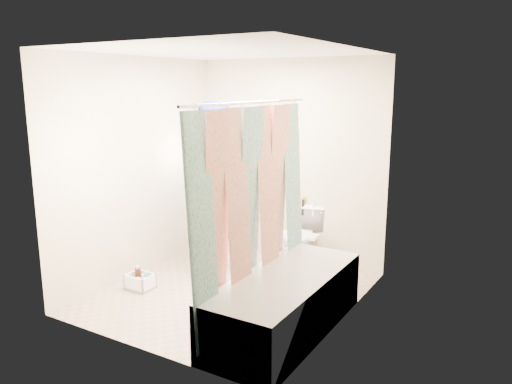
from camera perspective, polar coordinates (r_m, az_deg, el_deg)
The scene contains 14 objects.
floor at distance 5.24m, azimuth -2.93°, elevation -11.43°, with size 2.60×2.60×0.00m, color tan.
ceiling at distance 4.81m, azimuth -3.25°, elevation 15.78°, with size 2.40×2.60×0.02m, color silver.
wall_back at distance 5.99m, azimuth 3.84°, elevation 3.54°, with size 2.40×0.02×2.40m, color beige.
wall_front at distance 3.89m, azimuth -13.76°, elevation -1.46°, with size 2.40×0.02×2.40m, color beige.
wall_left at distance 5.63m, azimuth -13.31°, elevation 2.69°, with size 0.02×2.60×2.40m, color beige.
wall_right at distance 4.34m, azimuth 10.20°, elevation 0.09°, with size 0.02×2.60×2.40m, color beige.
bathtub at distance 4.40m, azimuth 3.36°, elevation -12.39°, with size 0.70×1.75×0.50m.
curtain_rod at distance 4.17m, azimuth -0.45°, elevation 10.18°, with size 0.02×0.02×1.90m, color silver.
shower_curtain at distance 4.30m, azimuth -0.43°, elevation -2.31°, with size 0.06×1.75×1.80m, color white.
toilet at distance 5.86m, azimuth 5.37°, elevation -5.22°, with size 0.39×0.68×0.70m, color silver.
tank_lid at distance 5.74m, azimuth 5.00°, elevation -4.95°, with size 0.43×0.19×0.03m, color white.
tank_internals at distance 5.95m, azimuth 5.70°, elevation -1.57°, with size 0.17×0.06×0.23m.
plumber at distance 5.59m, azimuth -5.31°, elevation 0.43°, with size 0.70×0.46×1.92m, color #1016A3.
cleaning_caddy at distance 5.43m, azimuth -13.03°, elevation -10.01°, with size 0.27×0.21×0.21m.
Camera 1 is at (2.67, -3.99, 2.09)m, focal length 35.00 mm.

